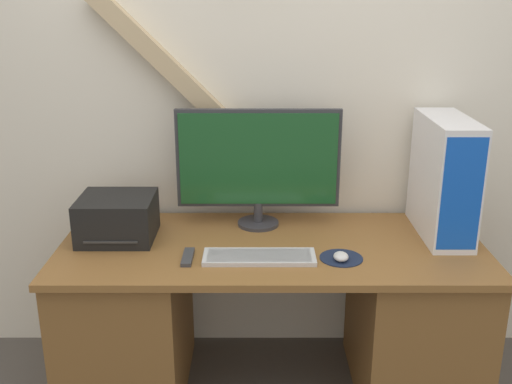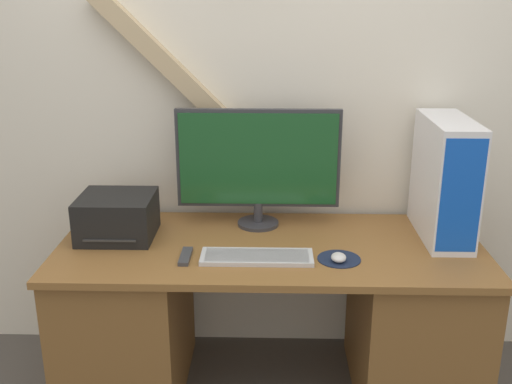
% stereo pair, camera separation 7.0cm
% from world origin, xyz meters
% --- Properties ---
extents(wall_back, '(6.40, 0.13, 2.70)m').
position_xyz_m(wall_back, '(-0.00, 0.81, 1.36)').
color(wall_back, silver).
rests_on(wall_back, ground_plane).
extents(desk, '(1.80, 0.75, 0.71)m').
position_xyz_m(desk, '(0.00, 0.38, 0.37)').
color(desk, brown).
rests_on(desk, ground_plane).
extents(monitor, '(0.73, 0.19, 0.54)m').
position_xyz_m(monitor, '(-0.06, 0.60, 1.01)').
color(monitor, '#333338').
rests_on(monitor, desk).
extents(keyboard, '(0.45, 0.15, 0.02)m').
position_xyz_m(keyboard, '(-0.05, 0.23, 0.72)').
color(keyboard, silver).
rests_on(keyboard, desk).
extents(mousepad, '(0.17, 0.17, 0.00)m').
position_xyz_m(mousepad, '(0.28, 0.23, 0.72)').
color(mousepad, '#19233D').
rests_on(mousepad, desk).
extents(mouse, '(0.06, 0.07, 0.03)m').
position_xyz_m(mouse, '(0.27, 0.21, 0.73)').
color(mouse, silver).
rests_on(mouse, mousepad).
extents(computer_tower, '(0.18, 0.48, 0.52)m').
position_xyz_m(computer_tower, '(0.74, 0.50, 0.97)').
color(computer_tower, white).
rests_on(computer_tower, desk).
extents(printer, '(0.32, 0.30, 0.19)m').
position_xyz_m(printer, '(-0.66, 0.45, 0.81)').
color(printer, black).
rests_on(printer, desk).
extents(remote_control, '(0.04, 0.16, 0.02)m').
position_xyz_m(remote_control, '(-0.34, 0.23, 0.72)').
color(remote_control, '#38383D').
rests_on(remote_control, desk).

